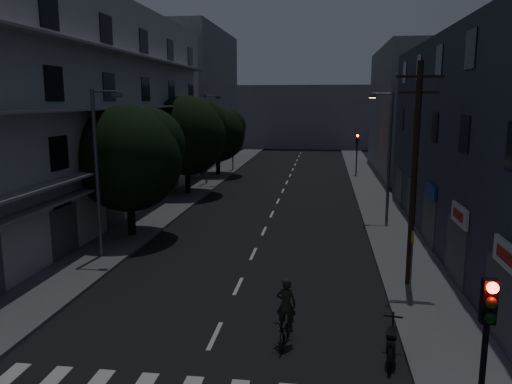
% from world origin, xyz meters
% --- Properties ---
extents(ground, '(160.00, 160.00, 0.00)m').
position_xyz_m(ground, '(0.00, 25.00, 0.00)').
color(ground, black).
rests_on(ground, ground).
extents(sidewalk_left, '(3.00, 90.00, 0.15)m').
position_xyz_m(sidewalk_left, '(-7.50, 25.00, 0.07)').
color(sidewalk_left, '#565659').
rests_on(sidewalk_left, ground).
extents(sidewalk_right, '(3.00, 90.00, 0.15)m').
position_xyz_m(sidewalk_right, '(7.50, 25.00, 0.07)').
color(sidewalk_right, '#565659').
rests_on(sidewalk_right, ground).
extents(lane_markings, '(0.15, 60.50, 0.01)m').
position_xyz_m(lane_markings, '(0.00, 31.25, 0.01)').
color(lane_markings, beige).
rests_on(lane_markings, ground).
extents(building_left, '(7.00, 36.00, 14.00)m').
position_xyz_m(building_left, '(-11.98, 18.00, 6.99)').
color(building_left, '#B2B2AD').
rests_on(building_left, ground).
extents(building_right, '(6.19, 28.00, 11.00)m').
position_xyz_m(building_right, '(11.99, 14.00, 5.50)').
color(building_right, '#2D323D').
rests_on(building_right, ground).
extents(building_far_left, '(6.00, 20.00, 16.00)m').
position_xyz_m(building_far_left, '(-12.00, 48.00, 8.00)').
color(building_far_left, slate).
rests_on(building_far_left, ground).
extents(building_far_right, '(6.00, 20.00, 13.00)m').
position_xyz_m(building_far_right, '(12.00, 42.00, 6.50)').
color(building_far_right, slate).
rests_on(building_far_right, ground).
extents(building_far_end, '(24.00, 8.00, 10.00)m').
position_xyz_m(building_far_end, '(0.00, 70.00, 5.00)').
color(building_far_end, slate).
rests_on(building_far_end, ground).
extents(tree_near, '(5.90, 5.90, 7.28)m').
position_xyz_m(tree_near, '(-7.21, 13.27, 4.71)').
color(tree_near, black).
rests_on(tree_near, sidewalk_left).
extents(tree_mid, '(6.42, 6.42, 7.90)m').
position_xyz_m(tree_mid, '(-7.55, 26.36, 5.09)').
color(tree_mid, black).
rests_on(tree_mid, sidewalk_left).
extents(tree_far, '(5.57, 5.57, 6.89)m').
position_xyz_m(tree_far, '(-7.29, 36.96, 4.47)').
color(tree_far, black).
rests_on(tree_far, sidewalk_left).
extents(traffic_signal_near, '(0.28, 0.37, 4.10)m').
position_xyz_m(traffic_signal_near, '(6.67, -3.34, 3.10)').
color(traffic_signal_near, black).
rests_on(traffic_signal_near, sidewalk_right).
extents(traffic_signal_far_right, '(0.28, 0.37, 4.10)m').
position_xyz_m(traffic_signal_far_right, '(6.73, 38.55, 3.10)').
color(traffic_signal_far_right, black).
rests_on(traffic_signal_far_right, sidewalk_right).
extents(traffic_signal_far_left, '(0.28, 0.37, 4.10)m').
position_xyz_m(traffic_signal_far_left, '(-6.43, 40.28, 3.10)').
color(traffic_signal_far_left, black).
rests_on(traffic_signal_far_left, sidewalk_left).
extents(street_lamp_left_near, '(1.51, 0.25, 8.00)m').
position_xyz_m(street_lamp_left_near, '(-7.15, 9.23, 4.60)').
color(street_lamp_left_near, slate).
rests_on(street_lamp_left_near, sidewalk_left).
extents(street_lamp_right, '(1.51, 0.25, 8.00)m').
position_xyz_m(street_lamp_right, '(7.40, 19.13, 4.60)').
color(street_lamp_right, '#515258').
rests_on(street_lamp_right, sidewalk_right).
extents(street_lamp_left_far, '(1.51, 0.25, 8.00)m').
position_xyz_m(street_lamp_left_far, '(-7.14, 31.36, 4.60)').
color(street_lamp_left_far, '#54585C').
rests_on(street_lamp_left_far, sidewalk_left).
extents(utility_pole, '(1.80, 0.24, 9.00)m').
position_xyz_m(utility_pole, '(7.02, 7.41, 4.87)').
color(utility_pole, black).
rests_on(utility_pole, sidewalk_right).
extents(bus_stop_sign, '(0.06, 0.35, 2.52)m').
position_xyz_m(bus_stop_sign, '(6.89, 6.21, 1.89)').
color(bus_stop_sign, '#595B60').
rests_on(bus_stop_sign, sidewalk_right).
extents(motorcycle, '(0.62, 1.97, 1.27)m').
position_xyz_m(motorcycle, '(5.55, 1.19, 0.50)').
color(motorcycle, black).
rests_on(motorcycle, ground).
extents(cyclist, '(0.77, 1.78, 2.19)m').
position_xyz_m(cyclist, '(2.36, 1.79, 0.74)').
color(cyclist, black).
rests_on(cyclist, ground).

